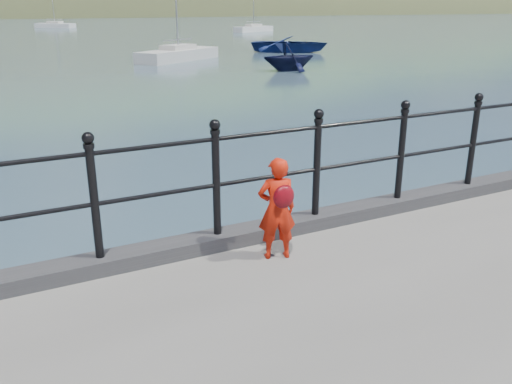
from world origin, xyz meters
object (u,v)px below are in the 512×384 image
railing (269,163)px  sailboat_deep (55,26)px  sailboat_near (178,55)px  child (277,208)px  launch_blue (290,44)px  sailboat_far (254,29)px  launch_navy (289,56)px

railing → sailboat_deep: bearing=83.5°
sailboat_near → child: bearing=-141.2°
launch_blue → sailboat_far: sailboat_far is taller
railing → sailboat_far: 69.31m
sailboat_near → sailboat_far: bearing=22.4°
sailboat_deep → railing: bearing=-52.5°
launch_navy → sailboat_near: 8.86m
launch_blue → launch_navy: bearing=-170.2°
sailboat_far → sailboat_near: (-22.09, -32.67, -0.00)m
launch_navy → sailboat_deep: bearing=6.8°
child → sailboat_far: bearing=-100.3°
sailboat_far → sailboat_near: size_ratio=0.99×
child → sailboat_near: (9.47, 29.60, -1.18)m
launch_blue → sailboat_far: (12.39, 30.25, -0.25)m
launch_blue → launch_navy: 12.37m
launch_navy → sailboat_far: size_ratio=0.33×
railing → child: size_ratio=17.62×
sailboat_near → launch_blue: bearing=-19.5°
child → sailboat_far: sailboat_far is taller
sailboat_deep → sailboat_near: size_ratio=1.03×
sailboat_far → launch_navy: bearing=-136.3°
launch_blue → sailboat_deep: bearing=49.9°
launch_navy → child: bearing=153.5°
sailboat_deep → child: bearing=-52.6°
child → launch_blue: (19.17, 32.03, -0.93)m
sailboat_near → launch_navy: bearing=-101.2°
railing → sailboat_near: (9.29, 29.11, -1.48)m
railing → sailboat_far: size_ratio=2.05×
launch_navy → sailboat_far: 44.95m
sailboat_far → sailboat_near: sailboat_near is taller
launch_blue → sailboat_near: (-9.71, -2.42, -0.25)m
sailboat_deep → sailboat_far: bearing=-6.1°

